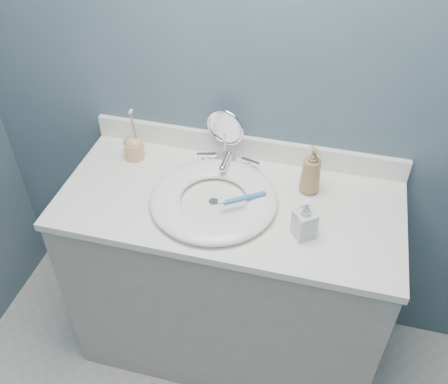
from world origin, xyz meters
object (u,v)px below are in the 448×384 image
(toothbrush_holder, at_px, (134,147))
(soap_bottle_amber, at_px, (311,170))
(soap_bottle_clear, at_px, (305,219))
(makeup_mirror, at_px, (225,133))

(toothbrush_holder, bearing_deg, soap_bottle_amber, -2.38)
(soap_bottle_amber, height_order, toothbrush_holder, toothbrush_holder)
(toothbrush_holder, bearing_deg, soap_bottle_clear, -20.05)
(makeup_mirror, relative_size, toothbrush_holder, 1.02)
(makeup_mirror, xyz_separation_m, toothbrush_holder, (-0.34, -0.08, -0.07))
(makeup_mirror, bearing_deg, soap_bottle_clear, -31.14)
(soap_bottle_clear, height_order, toothbrush_holder, toothbrush_holder)
(soap_bottle_amber, height_order, soap_bottle_clear, soap_bottle_amber)
(soap_bottle_amber, bearing_deg, makeup_mirror, 121.34)
(makeup_mirror, bearing_deg, toothbrush_holder, -155.24)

